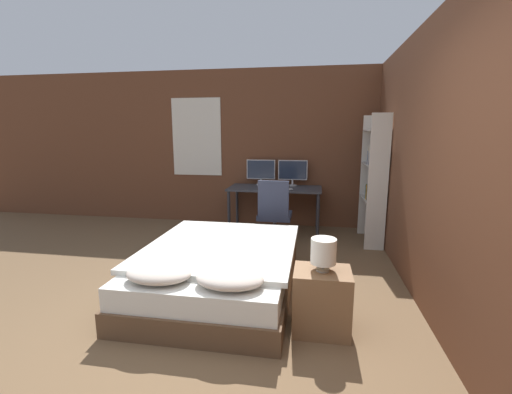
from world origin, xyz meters
name	(u,v)px	position (x,y,z in m)	size (l,w,h in m)	color
ground_plane	(207,373)	(0.00, 0.00, 0.00)	(20.00, 20.00, 0.00)	brown
wall_back	(274,149)	(-0.02, 3.96, 1.35)	(12.00, 0.08, 2.70)	brown
wall_side_right	(425,163)	(1.74, 1.50, 1.35)	(0.06, 12.00, 2.70)	brown
bed	(219,269)	(-0.25, 1.21, 0.24)	(1.52, 2.02, 0.55)	brown
nightstand	(322,301)	(0.79, 0.66, 0.27)	(0.46, 0.38, 0.53)	brown
bedside_lamp	(323,251)	(0.79, 0.66, 0.69)	(0.21, 0.21, 0.27)	gray
desk	(275,192)	(0.06, 3.54, 0.65)	(1.52, 0.70, 0.73)	#38383D
monitor_left	(261,171)	(-0.22, 3.79, 0.98)	(0.49, 0.16, 0.44)	#B7B7BC
monitor_right	(293,171)	(0.33, 3.79, 0.98)	(0.49, 0.16, 0.44)	#B7B7BC
keyboard	(273,189)	(0.06, 3.30, 0.74)	(0.38, 0.13, 0.02)	#B7B7BC
computer_mouse	(291,189)	(0.34, 3.30, 0.75)	(0.07, 0.05, 0.04)	#B7B7BC
office_chair	(274,219)	(0.15, 2.74, 0.40)	(0.52, 0.52, 0.98)	black
bookshelf	(374,175)	(1.55, 3.13, 1.03)	(0.27, 0.81, 1.89)	beige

